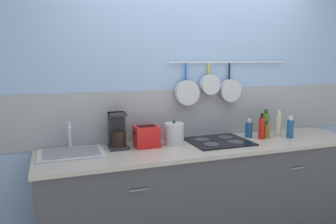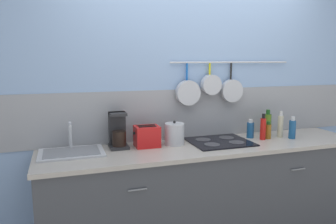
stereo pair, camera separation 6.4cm
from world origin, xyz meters
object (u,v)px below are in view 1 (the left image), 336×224
object	(u,v)px
coffee_maker	(118,133)
kettle	(174,134)
bottle_hot_sauce	(266,130)
bottle_cooking_wine	(290,128)
bottle_olive_oil	(278,125)
bottle_sesame_oil	(261,128)
bottle_dish_soap	(266,124)
bottle_vinegar	(249,129)
toaster	(147,136)

from	to	relation	value
coffee_maker	kettle	bearing A→B (deg)	-7.43
bottle_hot_sauce	bottle_cooking_wine	size ratio (longest dim) A/B	0.79
kettle	bottle_cooking_wine	bearing A→B (deg)	-7.34
bottle_olive_oil	bottle_cooking_wine	xyz separation A→B (m)	(0.07, -0.08, -0.02)
bottle_sesame_oil	bottle_dish_soap	xyz separation A→B (m)	(0.14, 0.14, 0.00)
bottle_olive_oil	kettle	bearing A→B (deg)	176.72
bottle_vinegar	bottle_dish_soap	distance (m)	0.22
bottle_hot_sauce	bottle_dish_soap	size ratio (longest dim) A/B	0.65
bottle_sesame_oil	bottle_hot_sauce	xyz separation A→B (m)	(0.07, 0.02, -0.04)
bottle_hot_sauce	bottle_sesame_oil	bearing A→B (deg)	-166.38
bottle_vinegar	bottle_sesame_oil	distance (m)	0.12
bottle_olive_oil	bottle_cooking_wine	bearing A→B (deg)	-50.48
toaster	kettle	xyz separation A→B (m)	(0.25, -0.01, 0.00)
toaster	bottle_vinegar	size ratio (longest dim) A/B	1.25
coffee_maker	bottle_hot_sauce	bearing A→B (deg)	-5.74
bottle_sesame_oil	bottle_cooking_wine	distance (m)	0.29
kettle	bottle_olive_oil	bearing A→B (deg)	-3.28
kettle	bottle_cooking_wine	world-z (taller)	kettle
bottle_olive_oil	toaster	bearing A→B (deg)	176.99
bottle_cooking_wine	kettle	bearing A→B (deg)	172.66
bottle_hot_sauce	bottle_olive_oil	world-z (taller)	bottle_olive_oil
bottle_hot_sauce	bottle_vinegar	bearing A→B (deg)	149.90
kettle	bottle_sesame_oil	size ratio (longest dim) A/B	0.87
bottle_sesame_oil	bottle_vinegar	bearing A→B (deg)	126.46
toaster	bottle_dish_soap	xyz separation A→B (m)	(1.23, 0.04, 0.02)
toaster	bottle_hot_sauce	world-z (taller)	toaster
bottle_vinegar	bottle_dish_soap	xyz separation A→B (m)	(0.22, 0.04, 0.03)
bottle_dish_soap	bottle_olive_oil	bearing A→B (deg)	-55.01
bottle_vinegar	bottle_cooking_wine	bearing A→B (deg)	-22.63
bottle_cooking_wine	bottle_sesame_oil	bearing A→B (deg)	169.72
bottle_dish_soap	bottle_cooking_wine	xyz separation A→B (m)	(0.14, -0.19, -0.02)
coffee_maker	kettle	xyz separation A→B (m)	(0.48, -0.06, -0.03)
kettle	bottle_hot_sauce	distance (m)	0.91
coffee_maker	bottle_cooking_wine	distance (m)	1.62
kettle	bottle_sesame_oil	xyz separation A→B (m)	(0.84, -0.09, 0.01)
bottle_dish_soap	bottle_sesame_oil	bearing A→B (deg)	-136.60
bottle_hot_sauce	bottle_olive_oil	size ratio (longest dim) A/B	0.65
bottle_sesame_oil	bottle_dish_soap	world-z (taller)	bottle_dish_soap
bottle_vinegar	kettle	bearing A→B (deg)	-179.67
kettle	bottle_hot_sauce	bearing A→B (deg)	-4.83
bottle_sesame_oil	bottle_hot_sauce	world-z (taller)	bottle_sesame_oil
bottle_olive_oil	bottle_hot_sauce	bearing A→B (deg)	-173.83
kettle	bottle_sesame_oil	bearing A→B (deg)	-6.33
bottle_dish_soap	bottle_vinegar	bearing A→B (deg)	-169.82
coffee_maker	bottle_olive_oil	world-z (taller)	coffee_maker
bottle_hot_sauce	bottle_dish_soap	world-z (taller)	bottle_dish_soap
bottle_sesame_oil	bottle_cooking_wine	size ratio (longest dim) A/B	1.17
bottle_vinegar	bottle_cooking_wine	distance (m)	0.39
bottle_hot_sauce	bottle_cooking_wine	distance (m)	0.23
toaster	bottle_olive_oil	world-z (taller)	bottle_olive_oil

